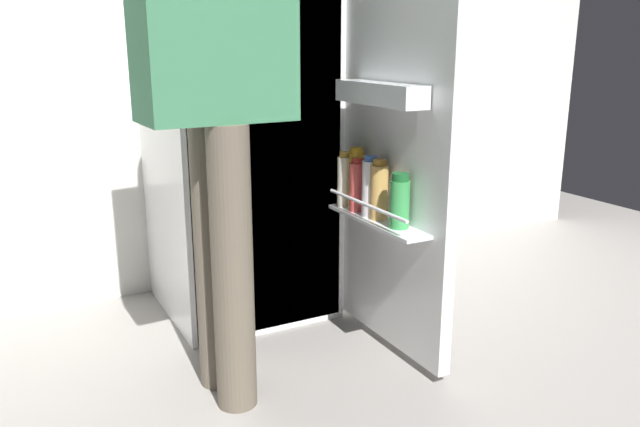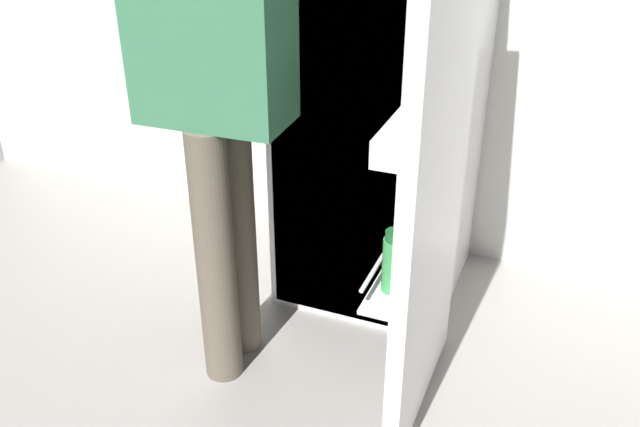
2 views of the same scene
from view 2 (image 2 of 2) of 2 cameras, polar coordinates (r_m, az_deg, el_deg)
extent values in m
plane|color=gray|center=(2.37, 0.28, -12.24)|extent=(5.64, 5.64, 0.00)
cube|color=white|center=(2.44, 5.33, 10.69)|extent=(0.62, 0.62, 1.61)
cube|color=white|center=(2.16, 2.87, 8.38)|extent=(0.58, 0.01, 1.57)
cube|color=white|center=(2.20, 3.28, 9.06)|extent=(0.54, 0.09, 0.01)
cube|color=white|center=(1.80, 9.58, 3.94)|extent=(0.05, 0.61, 1.56)
cube|color=white|center=(1.97, 6.77, -4.43)|extent=(0.10, 0.49, 0.01)
cylinder|color=silver|center=(1.95, 5.64, -2.67)|extent=(0.01, 0.47, 0.01)
cube|color=white|center=(1.78, 7.55, 7.02)|extent=(0.09, 0.42, 0.07)
cylinder|color=green|center=(1.83, 6.09, -4.22)|extent=(0.06, 0.06, 0.15)
cylinder|color=#195B28|center=(1.78, 6.23, -1.82)|extent=(0.05, 0.05, 0.02)
cylinder|color=gold|center=(2.04, 8.23, 0.14)|extent=(0.05, 0.05, 0.20)
cylinder|color=#BC8419|center=(1.99, 8.45, 2.94)|extent=(0.05, 0.05, 0.02)
cylinder|color=tan|center=(1.92, 7.12, -2.04)|extent=(0.06, 0.06, 0.18)
cylinder|color=#996623|center=(1.87, 7.31, 0.63)|extent=(0.04, 0.04, 0.02)
cylinder|color=white|center=(1.96, 7.22, -1.31)|extent=(0.06, 0.06, 0.19)
cylinder|color=#335BB2|center=(1.91, 7.41, 1.40)|extent=(0.04, 0.04, 0.02)
cylinder|color=#DB4C47|center=(2.03, 7.74, -0.46)|extent=(0.05, 0.05, 0.17)
cylinder|color=#B22D28|center=(1.99, 7.92, 1.90)|extent=(0.04, 0.04, 0.02)
cylinder|color=#EDE5CC|center=(2.10, 8.27, 0.67)|extent=(0.05, 0.05, 0.18)
cylinder|color=#B78933|center=(2.05, 8.46, 3.12)|extent=(0.04, 0.04, 0.02)
cylinder|color=red|center=(2.14, 6.63, 10.00)|extent=(0.10, 0.10, 0.10)
cylinder|color=#665B4C|center=(2.23, -6.77, -1.97)|extent=(0.12, 0.12, 0.85)
cylinder|color=#665B4C|center=(2.11, -8.53, -3.90)|extent=(0.12, 0.12, 0.85)
cube|color=#3D7F56|center=(1.89, -9.08, 16.09)|extent=(0.42, 0.24, 0.60)
cylinder|color=#3D7F56|center=(2.08, -6.26, 16.76)|extent=(0.08, 0.08, 0.57)
camera|label=1|loc=(1.61, -66.02, -7.39)|focal=35.51mm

